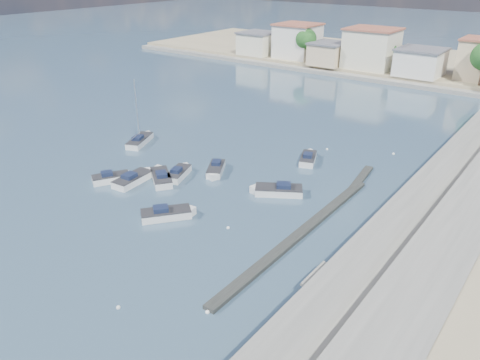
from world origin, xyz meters
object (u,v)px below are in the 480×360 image
Objects in this scene: motorboat_f at (308,158)px; motorboat_c at (161,177)px; motorboat_a at (179,173)px; motorboat_h at (169,214)px; motorboat_e at (135,179)px; motorboat_d at (276,191)px; motorboat_b at (113,178)px; motorboat_g at (216,170)px; sailboat at (141,140)px.

motorboat_c is at bearing -125.38° from motorboat_f.
motorboat_a is 9.60m from motorboat_h.
motorboat_a is at bearing 66.03° from motorboat_c.
motorboat_f is (12.63, 17.02, -0.00)m from motorboat_e.
motorboat_e is at bearing -153.83° from motorboat_d.
motorboat_f is at bearing 51.27° from motorboat_b.
motorboat_b is 0.79× the size of motorboat_e.
motorboat_d and motorboat_g have the same top height.
motorboat_a is 0.85× the size of motorboat_e.
motorboat_h is (6.79, -5.56, -0.00)m from motorboat_c.
sailboat is (-21.47, -8.15, 0.04)m from motorboat_f.
motorboat_a is 12.70m from sailboat.
motorboat_f is 0.52× the size of sailboat.
motorboat_c is 18.29m from motorboat_f.
sailboat is at bearing 158.01° from motorboat_a.
motorboat_g is 11.26m from motorboat_h.
motorboat_e is 9.33m from motorboat_g.
motorboat_d is 0.59× the size of sailboat.
sailboat reaches higher than motorboat_h.
motorboat_a is 0.88× the size of motorboat_d.
sailboat is (-23.19, 1.82, 0.04)m from motorboat_d.
motorboat_b is 0.83× the size of motorboat_d.
motorboat_b is at bearing 168.89° from motorboat_h.
sailboat reaches higher than motorboat_b.
motorboat_f is at bearing 54.62° from motorboat_c.
motorboat_h is at bearing -34.92° from sailboat.
motorboat_e and motorboat_g have the same top height.
motorboat_d is at bearing -2.06° from motorboat_g.
motorboat_f is 11.87m from motorboat_g.
sailboat is (-14.56, 1.51, 0.04)m from motorboat_g.
motorboat_e is at bearing -126.57° from motorboat_f.
motorboat_a is at bearing 47.33° from motorboat_b.
motorboat_h is at bearing -73.99° from motorboat_g.
motorboat_d is 10.11m from motorboat_f.
motorboat_d is 8.63m from motorboat_g.
motorboat_e is 1.18× the size of motorboat_f.
motorboat_b is at bearing -56.44° from sailboat.
motorboat_e is at bearing 158.60° from motorboat_h.
motorboat_h is at bearing -11.11° from motorboat_b.
motorboat_a is 0.93× the size of motorboat_c.
motorboat_e is at bearing -134.07° from motorboat_c.
motorboat_a is 1.00× the size of motorboat_f.
motorboat_a is 11.79m from motorboat_d.
motorboat_d is at bearing 62.29° from motorboat_h.
motorboat_f is 0.97× the size of motorboat_h.
motorboat_e is 1.22× the size of motorboat_g.
motorboat_b is 2.46m from motorboat_e.
motorboat_g and motorboat_h have the same top height.
motorboat_g is 0.51× the size of sailboat.
motorboat_e is (-2.04, -2.10, -0.00)m from motorboat_c.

